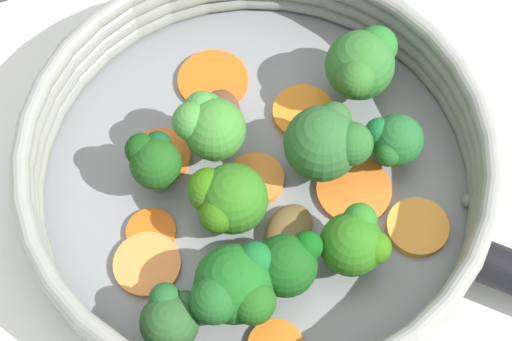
% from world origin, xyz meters
% --- Properties ---
extents(ground_plane, '(4.00, 4.00, 0.00)m').
position_xyz_m(ground_plane, '(0.00, 0.00, 0.00)').
color(ground_plane, silver).
extents(skillet, '(0.28, 0.28, 0.01)m').
position_xyz_m(skillet, '(0.00, 0.00, 0.01)').
color(skillet, gray).
rests_on(skillet, ground_plane).
extents(skillet_rim_wall, '(0.29, 0.29, 0.05)m').
position_xyz_m(skillet_rim_wall, '(0.00, 0.00, 0.04)').
color(skillet_rim_wall, gray).
rests_on(skillet_rim_wall, skillet).
extents(skillet_rivet_left, '(0.01, 0.01, 0.01)m').
position_xyz_m(skillet_rivet_left, '(-0.08, 0.11, 0.02)').
color(skillet_rivet_left, gray).
rests_on(skillet_rivet_left, skillet).
extents(skillet_rivet_right, '(0.01, 0.01, 0.01)m').
position_xyz_m(skillet_rivet_right, '(-0.12, 0.05, 0.02)').
color(skillet_rivet_right, gray).
rests_on(skillet_rivet_right, skillet).
extents(carrot_slice_0, '(0.04, 0.04, 0.01)m').
position_xyz_m(carrot_slice_0, '(0.06, -0.03, 0.01)').
color(carrot_slice_0, orange).
rests_on(carrot_slice_0, skillet).
extents(carrot_slice_1, '(0.05, 0.05, 0.01)m').
position_xyz_m(carrot_slice_1, '(0.00, -0.00, 0.01)').
color(carrot_slice_1, orange).
rests_on(carrot_slice_1, skillet).
extents(carrot_slice_3, '(0.04, 0.04, 0.00)m').
position_xyz_m(carrot_slice_3, '(0.07, 0.02, 0.01)').
color(carrot_slice_3, '#E25C15').
rests_on(carrot_slice_3, skillet).
extents(carrot_slice_4, '(0.04, 0.04, 0.01)m').
position_xyz_m(carrot_slice_4, '(-0.09, 0.06, 0.01)').
color(carrot_slice_4, orange).
rests_on(carrot_slice_4, skillet).
extents(carrot_slice_5, '(0.06, 0.06, 0.00)m').
position_xyz_m(carrot_slice_5, '(0.08, 0.04, 0.01)').
color(carrot_slice_5, '#F78A41').
rests_on(carrot_slice_5, skillet).
extents(carrot_slice_6, '(0.04, 0.04, 0.01)m').
position_xyz_m(carrot_slice_6, '(-0.04, -0.04, 0.01)').
color(carrot_slice_6, orange).
rests_on(carrot_slice_6, skillet).
extents(carrot_slice_7, '(0.06, 0.06, 0.00)m').
position_xyz_m(carrot_slice_7, '(-0.06, 0.02, 0.01)').
color(carrot_slice_7, orange).
rests_on(carrot_slice_7, skillet).
extents(carrot_slice_8, '(0.07, 0.07, 0.00)m').
position_xyz_m(carrot_slice_8, '(0.01, -0.08, 0.01)').
color(carrot_slice_8, '#E15C17').
rests_on(carrot_slice_8, skillet).
extents(broccoli_floret_0, '(0.05, 0.05, 0.05)m').
position_xyz_m(broccoli_floret_0, '(-0.08, -0.05, 0.04)').
color(broccoli_floret_0, '#7D9F5B').
rests_on(broccoli_floret_0, skillet).
extents(broccoli_floret_1, '(0.04, 0.04, 0.04)m').
position_xyz_m(broccoli_floret_1, '(0.07, 0.08, 0.04)').
color(broccoli_floret_1, '#7E985B').
rests_on(broccoli_floret_1, skillet).
extents(broccoli_floret_2, '(0.03, 0.04, 0.04)m').
position_xyz_m(broccoli_floret_2, '(0.06, -0.02, 0.04)').
color(broccoli_floret_2, '#5D8B4B').
rests_on(broccoli_floret_2, skillet).
extents(broccoli_floret_3, '(0.04, 0.04, 0.05)m').
position_xyz_m(broccoli_floret_3, '(-0.00, 0.07, 0.04)').
color(broccoli_floret_3, '#87AE67').
rests_on(broccoli_floret_3, skillet).
extents(broccoli_floret_4, '(0.05, 0.04, 0.05)m').
position_xyz_m(broccoli_floret_4, '(0.02, 0.02, 0.04)').
color(broccoli_floret_4, '#8CA861').
rests_on(broccoli_floret_4, skillet).
extents(broccoli_floret_5, '(0.05, 0.05, 0.05)m').
position_xyz_m(broccoli_floret_5, '(-0.04, 0.00, 0.04)').
color(broccoli_floret_5, '#8DA56C').
rests_on(broccoli_floret_5, skillet).
extents(broccoli_floret_6, '(0.04, 0.04, 0.04)m').
position_xyz_m(broccoli_floret_6, '(-0.04, 0.06, 0.04)').
color(broccoli_floret_6, '#5F894E').
rests_on(broccoli_floret_6, skillet).
extents(broccoli_floret_7, '(0.05, 0.05, 0.05)m').
position_xyz_m(broccoli_floret_7, '(0.03, 0.08, 0.04)').
color(broccoli_floret_7, '#7DB15E').
rests_on(broccoli_floret_7, skillet).
extents(broccoli_floret_8, '(0.04, 0.03, 0.04)m').
position_xyz_m(broccoli_floret_8, '(-0.09, 0.01, 0.04)').
color(broccoli_floret_8, '#7A964D').
rests_on(broccoli_floret_8, skillet).
extents(broccoli_floret_9, '(0.04, 0.04, 0.05)m').
position_xyz_m(broccoli_floret_9, '(0.02, -0.03, 0.05)').
color(broccoli_floret_9, '#61854D').
rests_on(broccoli_floret_9, skillet).
extents(mushroom_piece_0, '(0.04, 0.04, 0.01)m').
position_xyz_m(mushroom_piece_0, '(-0.01, 0.04, 0.02)').
color(mushroom_piece_0, brown).
rests_on(mushroom_piece_0, skillet).
extents(mushroom_piece_1, '(0.02, 0.03, 0.01)m').
position_xyz_m(mushroom_piece_1, '(0.01, -0.06, 0.02)').
color(mushroom_piece_1, brown).
rests_on(mushroom_piece_1, skillet).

